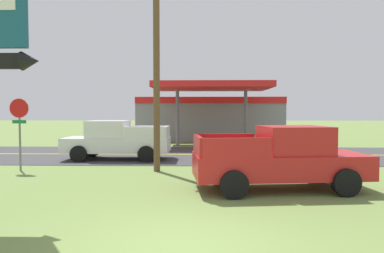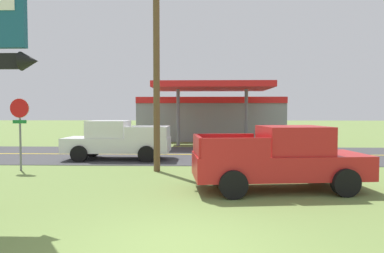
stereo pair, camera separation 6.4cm
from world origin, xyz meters
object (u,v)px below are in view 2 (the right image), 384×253
object	(u,v)px
stop_sign	(20,121)
gas_station	(210,117)
pickup_red_parked_on_lawn	(281,159)
pickup_white_on_road	(117,140)
utility_pole	(156,50)

from	to	relation	value
stop_sign	gas_station	xyz separation A→B (m)	(8.09, 16.05, -0.08)
stop_sign	pickup_red_parked_on_lawn	size ratio (longest dim) A/B	0.55
stop_sign	pickup_white_on_road	bearing A→B (deg)	47.19
utility_pole	gas_station	bearing A→B (deg)	81.11
utility_pole	pickup_red_parked_on_lawn	xyz separation A→B (m)	(4.25, -3.14, -3.92)
utility_pole	pickup_red_parked_on_lawn	bearing A→B (deg)	-36.44
utility_pole	stop_sign	bearing A→B (deg)	-179.55
pickup_red_parked_on_lawn	gas_station	bearing A→B (deg)	95.21
stop_sign	gas_station	distance (m)	17.97
stop_sign	utility_pole	distance (m)	6.27
pickup_red_parked_on_lawn	pickup_white_on_road	world-z (taller)	same
stop_sign	utility_pole	world-z (taller)	utility_pole
utility_pole	gas_station	world-z (taller)	utility_pole
stop_sign	gas_station	world-z (taller)	gas_station
gas_station	utility_pole	bearing A→B (deg)	-98.89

